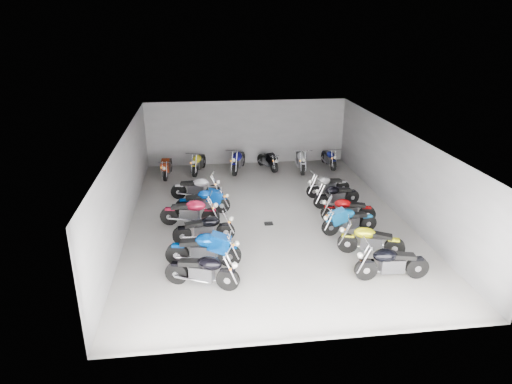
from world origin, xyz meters
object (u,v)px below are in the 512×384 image
Objects in this scene: motorcycle_left_a at (203,270)px; motorcycle_back_e at (301,160)px; motorcycle_back_c at (238,160)px; motorcycle_back_f at (329,158)px; motorcycle_right_b at (370,240)px; motorcycle_right_d at (348,209)px; motorcycle_right_f at (328,186)px; motorcycle_left_d at (190,212)px; motorcycle_left_f at (197,188)px; motorcycle_left_e at (203,201)px; motorcycle_right_e at (336,195)px; motorcycle_left_b at (204,249)px; motorcycle_back_b at (199,162)px; motorcycle_back_a at (167,167)px; motorcycle_back_d at (268,160)px; motorcycle_right_c at (349,221)px; motorcycle_right_a at (391,263)px; motorcycle_left_c at (205,229)px; drain_grate at (269,224)px.

motorcycle_left_a is 0.93× the size of motorcycle_back_e.
motorcycle_back_f is (4.56, 0.13, -0.08)m from motorcycle_back_c.
motorcycle_back_f is at bearing 11.55° from motorcycle_right_b.
motorcycle_back_f is at bearing -0.17° from motorcycle_right_d.
motorcycle_right_f is 0.88× the size of motorcycle_back_c.
motorcycle_back_f is (1.12, 6.50, -0.02)m from motorcycle_right_d.
motorcycle_left_f is at bearing -174.56° from motorcycle_left_d.
motorcycle_right_e is (5.21, 0.08, -0.03)m from motorcycle_left_e.
motorcycle_right_e is (5.25, 4.00, -0.08)m from motorcycle_left_b.
motorcycle_back_b is 6.47m from motorcycle_back_f.
motorcycle_back_c is 1.13× the size of motorcycle_back_f.
motorcycle_back_a is (-1.14, 5.59, -0.04)m from motorcycle_left_d.
motorcycle_left_e reaches higher than motorcycle_back_d.
motorcycle_right_f is (-0.03, 2.59, -0.01)m from motorcycle_right_d.
motorcycle_right_c is 7.05m from motorcycle_back_e.
motorcycle_left_f is 1.06× the size of motorcycle_right_e.
motorcycle_back_e reaches higher than motorcycle_right_d.
motorcycle_back_f reaches higher than motorcycle_back_d.
motorcycle_left_a is 6.48m from motorcycle_right_d.
motorcycle_right_a is 3.02m from motorcycle_right_c.
motorcycle_right_e is 5.17m from motorcycle_back_f.
motorcycle_left_f is 7.63m from motorcycle_right_b.
motorcycle_back_e is at bearing -167.56° from motorcycle_back_c.
motorcycle_left_a is 8.22m from motorcycle_right_f.
motorcycle_right_d reaches higher than motorcycle_back_f.
motorcycle_left_b reaches higher than motorcycle_back_b.
motorcycle_back_d is at bearing 9.74° from motorcycle_right_e.
motorcycle_back_a is at bearing 44.84° from motorcycle_right_e.
motorcycle_right_f is at bearing -10.18° from motorcycle_right_e.
motorcycle_left_a is at bearing 122.05° from motorcycle_right_b.
motorcycle_left_f is 3.37m from motorcycle_back_a.
motorcycle_back_e reaches higher than motorcycle_right_a.
motorcycle_right_a reaches higher than motorcycle_right_c.
motorcycle_back_b is at bearing 35.61° from motorcycle_right_e.
motorcycle_left_c is 1.08× the size of motorcycle_right_f.
motorcycle_left_d reaches higher than motorcycle_right_d.
motorcycle_right_e reaches higher than drain_grate.
motorcycle_right_f is (-0.03, 6.55, -0.05)m from motorcycle_right_a.
motorcycle_right_e is at bearing 154.35° from motorcycle_left_a.
motorcycle_back_a is at bearing -158.00° from motorcycle_left_d.
motorcycle_right_b is (5.39, -5.41, 0.00)m from motorcycle_left_f.
motorcycle_left_c is at bearing 107.18° from motorcycle_back_b.
motorcycle_left_a is 5.32m from motorcycle_right_a.
motorcycle_right_d is 0.98× the size of motorcycle_back_b.
motorcycle_back_a is at bearing -15.46° from motorcycle_back_d.
motorcycle_right_c is at bearing 138.78° from motorcycle_left_a.
motorcycle_left_a reaches higher than motorcycle_right_b.
motorcycle_left_b is 5.23m from motorcycle_right_c.
motorcycle_left_d is at bearing -161.50° from motorcycle_left_b.
motorcycle_right_f is at bearing 144.61° from motorcycle_left_b.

